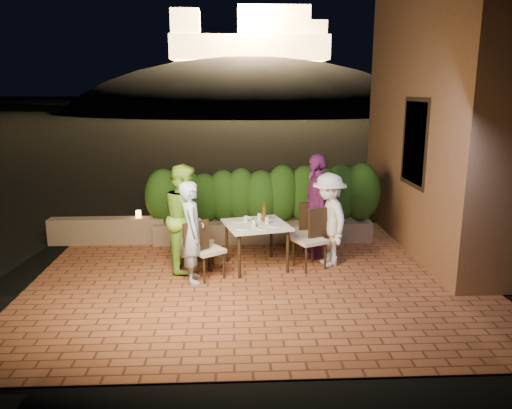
{
  "coord_description": "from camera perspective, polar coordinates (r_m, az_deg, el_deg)",
  "views": [
    {
      "loc": [
        -0.39,
        -7.05,
        2.91
      ],
      "look_at": [
        -0.0,
        0.95,
        1.05
      ],
      "focal_mm": 35.0,
      "sensor_mm": 36.0,
      "label": 1
    }
  ],
  "objects": [
    {
      "name": "diner_purple",
      "position": [
        8.8,
        6.93,
        -0.12
      ],
      "size": [
        0.45,
        1.08,
        1.83
      ],
      "primitive_type": "imported",
      "rotation": [
        0.0,
        0.0,
        -1.58
      ],
      "color": "#7B2971",
      "rests_on": "ground"
    },
    {
      "name": "plate_ne",
      "position": [
        8.08,
        2.09,
        -2.39
      ],
      "size": [
        0.24,
        0.24,
        0.01
      ],
      "primitive_type": "cylinder",
      "color": "white",
      "rests_on": "dining_table"
    },
    {
      "name": "hill",
      "position": [
        67.45,
        -0.72,
        7.19
      ],
      "size": [
        52.0,
        40.0,
        22.0
      ],
      "primitive_type": "ellipsoid",
      "color": "black",
      "rests_on": "ground"
    },
    {
      "name": "chair_left_front",
      "position": [
        7.85,
        -5.57,
        -5.07
      ],
      "size": [
        0.61,
        0.61,
        0.95
      ],
      "primitive_type": null,
      "rotation": [
        0.0,
        0.0,
        0.62
      ],
      "color": "black",
      "rests_on": "ground"
    },
    {
      "name": "plate_se",
      "position": [
        8.5,
        1.27,
        -1.61
      ],
      "size": [
        0.23,
        0.23,
        0.01
      ],
      "primitive_type": "cylinder",
      "color": "white",
      "rests_on": "dining_table"
    },
    {
      "name": "chair_left_back",
      "position": [
        8.31,
        -6.33,
        -4.38
      ],
      "size": [
        0.46,
        0.46,
        0.86
      ],
      "primitive_type": null,
      "rotation": [
        0.0,
        0.0,
        -0.16
      ],
      "color": "black",
      "rests_on": "ground"
    },
    {
      "name": "diner_green",
      "position": [
        8.18,
        -8.09,
        -1.48
      ],
      "size": [
        0.72,
        0.89,
        1.75
      ],
      "primitive_type": "imported",
      "rotation": [
        0.0,
        0.0,
        1.64
      ],
      "color": "#80BD3B",
      "rests_on": "ground"
    },
    {
      "name": "glass_se",
      "position": [
        8.37,
        0.41,
        -1.44
      ],
      "size": [
        0.07,
        0.07,
        0.12
      ],
      "primitive_type": "cylinder",
      "color": "silver",
      "rests_on": "dining_table"
    },
    {
      "name": "plate_nw",
      "position": [
        7.92,
        -1.48,
        -2.72
      ],
      "size": [
        0.21,
        0.21,
        0.01
      ],
      "primitive_type": "cylinder",
      "color": "white",
      "rests_on": "dining_table"
    },
    {
      "name": "diner_white",
      "position": [
        8.39,
        8.29,
        -1.73
      ],
      "size": [
        0.79,
        1.12,
        1.57
      ],
      "primitive_type": "imported",
      "rotation": [
        0.0,
        0.0,
        -1.35
      ],
      "color": "white",
      "rests_on": "ground"
    },
    {
      "name": "glass_sw",
      "position": [
        8.29,
        -1.15,
        -1.67
      ],
      "size": [
        0.06,
        0.06,
        0.1
      ],
      "primitive_type": "cylinder",
      "color": "silver",
      "rests_on": "dining_table"
    },
    {
      "name": "building_wall",
      "position": [
        9.9,
        21.32,
        9.82
      ],
      "size": [
        1.6,
        5.0,
        5.0
      ],
      "primitive_type": "cube",
      "color": "brown",
      "rests_on": "ground"
    },
    {
      "name": "glass_ne",
      "position": [
        8.18,
        1.28,
        -1.84
      ],
      "size": [
        0.07,
        0.07,
        0.11
      ],
      "primitive_type": "cylinder",
      "color": "silver",
      "rests_on": "dining_table"
    },
    {
      "name": "chair_right_back",
      "position": [
        8.77,
        5.09,
        -2.96
      ],
      "size": [
        0.51,
        0.51,
        0.99
      ],
      "primitive_type": null,
      "rotation": [
        0.0,
        0.0,
        3.27
      ],
      "color": "black",
      "rests_on": "ground"
    },
    {
      "name": "plate_sw",
      "position": [
        8.34,
        -2.06,
        -1.9
      ],
      "size": [
        0.23,
        0.23,
        0.01
      ],
      "primitive_type": "cylinder",
      "color": "white",
      "rests_on": "dining_table"
    },
    {
      "name": "hedge",
      "position": [
        9.57,
        0.82,
        1.26
      ],
      "size": [
        4.0,
        0.7,
        1.1
      ],
      "primitive_type": null,
      "color": "#1F4212",
      "rests_on": "planter"
    },
    {
      "name": "glass_nw",
      "position": [
        7.99,
        -0.23,
        -2.18
      ],
      "size": [
        0.07,
        0.07,
        0.12
      ],
      "primitive_type": "cylinder",
      "color": "silver",
      "rests_on": "dining_table"
    },
    {
      "name": "fortress",
      "position": [
        67.52,
        -0.76,
        19.53
      ],
      "size": [
        26.0,
        8.0,
        8.0
      ],
      "primitive_type": null,
      "color": "#FFCC7A",
      "rests_on": "hill"
    },
    {
      "name": "terrace_floor",
      "position": [
        8.13,
        0.17,
        -8.46
      ],
      "size": [
        7.0,
        6.0,
        0.15
      ],
      "primitive_type": "cube",
      "color": "brown",
      "rests_on": "ground"
    },
    {
      "name": "parapet",
      "position": [
        10.02,
        -16.6,
        -2.88
      ],
      "size": [
        2.2,
        0.3,
        0.5
      ],
      "primitive_type": "cube",
      "color": "#79644D",
      "rests_on": "ground"
    },
    {
      "name": "planter",
      "position": [
        9.76,
        0.81,
        -3.06
      ],
      "size": [
        4.2,
        0.55,
        0.4
      ],
      "primitive_type": "cube",
      "color": "#79644D",
      "rests_on": "ground"
    },
    {
      "name": "chair_right_front",
      "position": [
        8.29,
        6.17,
        -3.91
      ],
      "size": [
        0.61,
        0.61,
        1.0
      ],
      "primitive_type": null,
      "rotation": [
        0.0,
        0.0,
        3.57
      ],
      "color": "black",
      "rests_on": "ground"
    },
    {
      "name": "bowl",
      "position": [
        8.43,
        -0.97,
        -1.64
      ],
      "size": [
        0.22,
        0.22,
        0.04
      ],
      "primitive_type": "imported",
      "rotation": [
        0.0,
        0.0,
        0.63
      ],
      "color": "white",
      "rests_on": "dining_table"
    },
    {
      "name": "beer_bottle",
      "position": [
        8.29,
        0.95,
        -0.86
      ],
      "size": [
        0.06,
        0.06,
        0.33
      ],
      "primitive_type": null,
      "color": "#4F310D",
      "rests_on": "dining_table"
    },
    {
      "name": "ground",
      "position": [
        7.65,
        0.37,
        -9.45
      ],
      "size": [
        400.0,
        400.0,
        0.0
      ],
      "primitive_type": "plane",
      "color": "black",
      "rests_on": "ground"
    },
    {
      "name": "parapet_lamp",
      "position": [
        9.81,
        -13.3,
        -1.08
      ],
      "size": [
        0.1,
        0.1,
        0.14
      ],
      "primitive_type": "cylinder",
      "color": "orange",
      "rests_on": "parapet"
    },
    {
      "name": "window_pane",
      "position": [
        9.18,
        17.84,
        6.76
      ],
      "size": [
        0.08,
        1.0,
        1.4
      ],
      "primitive_type": "cube",
      "color": "black",
      "rests_on": "building_wall"
    },
    {
      "name": "window_frame",
      "position": [
        9.18,
        17.78,
        6.76
      ],
      "size": [
        0.06,
        1.15,
        1.55
      ],
      "primitive_type": "cube",
      "color": "black",
      "rests_on": "building_wall"
    },
    {
      "name": "diner_blue",
      "position": [
        7.66,
        -7.34,
        -3.14
      ],
      "size": [
        0.46,
        0.63,
        1.57
      ],
      "primitive_type": "imported",
      "rotation": [
        0.0,
        0.0,
        1.73
      ],
      "color": "#A0B7CD",
      "rests_on": "ground"
    },
    {
      "name": "dining_table",
      "position": [
        8.31,
        0.03,
        -4.7
      ],
      "size": [
        1.19,
        1.19,
        0.75
      ],
      "primitive_type": null,
      "rotation": [
        0.0,
        0.0,
        0.25
      ],
      "color": "white",
      "rests_on": "ground"
    },
    {
      "name": "plate_centre",
      "position": [
        8.19,
        0.12,
        -2.17
      ],
      "size": [
        0.24,
        0.24,
        0.01
      ],
      "primitive_type": "cylinder",
      "color": "white",
      "rests_on": "dining_table"
    },
    {
      "name": "plate_front",
      "position": [
        7.89,
        0.86,
        -2.77
      ],
      "size": [
        0.2,
        0.2,
        0.01
      ],
      "primitive_type": "cylinder",
      "color": "white",
      "rests_on": "dining_table"
    }
  ]
}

